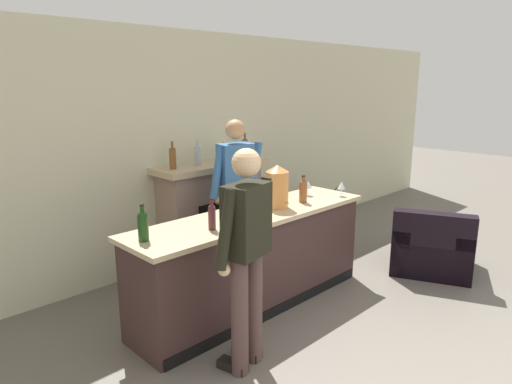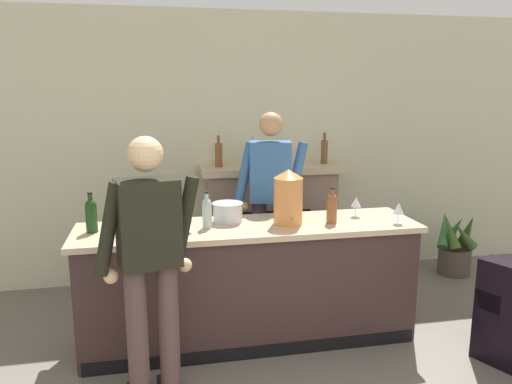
# 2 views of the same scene
# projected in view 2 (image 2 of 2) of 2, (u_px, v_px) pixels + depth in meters

# --- Properties ---
(wall_back_panel) EXTENTS (12.00, 0.07, 2.75)m
(wall_back_panel) POSITION_uv_depth(u_px,v_px,m) (225.00, 148.00, 5.18)
(wall_back_panel) COLOR beige
(wall_back_panel) RESTS_ON ground_plane
(bar_counter) EXTENTS (2.64, 0.67, 0.95)m
(bar_counter) POSITION_uv_depth(u_px,v_px,m) (249.00, 283.00, 3.93)
(bar_counter) COLOR #3B2725
(bar_counter) RESTS_ON ground_plane
(fireplace_stone) EXTENTS (1.45, 0.52, 1.54)m
(fireplace_stone) POSITION_uv_depth(u_px,v_px,m) (271.00, 222.00, 5.17)
(fireplace_stone) COLOR gray
(fireplace_stone) RESTS_ON ground_plane
(potted_plant_corner) EXTENTS (0.47, 0.45, 0.70)m
(potted_plant_corner) POSITION_uv_depth(u_px,v_px,m) (455.00, 248.00, 5.39)
(potted_plant_corner) COLOR #4D433A
(potted_plant_corner) RESTS_ON ground_plane
(person_customer) EXTENTS (0.65, 0.37, 1.72)m
(person_customer) POSITION_uv_depth(u_px,v_px,m) (150.00, 262.00, 3.03)
(person_customer) COLOR #513936
(person_customer) RESTS_ON ground_plane
(person_bartender) EXTENTS (0.65, 0.37, 1.79)m
(person_bartender) POSITION_uv_depth(u_px,v_px,m) (270.00, 202.00, 4.46)
(person_bartender) COLOR #363143
(person_bartender) RESTS_ON ground_plane
(copper_dispenser) EXTENTS (0.23, 0.27, 0.43)m
(copper_dispenser) POSITION_uv_depth(u_px,v_px,m) (288.00, 197.00, 3.84)
(copper_dispenser) COLOR #D08242
(copper_dispenser) RESTS_ON bar_counter
(ice_bucket_steel) EXTENTS (0.24, 0.24, 0.15)m
(ice_bucket_steel) POSITION_uv_depth(u_px,v_px,m) (228.00, 212.00, 3.92)
(ice_bucket_steel) COLOR silver
(ice_bucket_steel) RESTS_ON bar_counter
(wine_bottle_port_short) EXTENTS (0.07, 0.07, 0.28)m
(wine_bottle_port_short) POSITION_uv_depth(u_px,v_px,m) (207.00, 212.00, 3.74)
(wine_bottle_port_short) COLOR #A2B9B3
(wine_bottle_port_short) RESTS_ON bar_counter
(wine_bottle_chardonnay_pale) EXTENTS (0.06, 0.06, 0.27)m
(wine_bottle_chardonnay_pale) POSITION_uv_depth(u_px,v_px,m) (170.00, 217.00, 3.59)
(wine_bottle_chardonnay_pale) COLOR #4D2428
(wine_bottle_chardonnay_pale) RESTS_ON bar_counter
(wine_bottle_merlot_tall) EXTENTS (0.08, 0.08, 0.30)m
(wine_bottle_merlot_tall) POSITION_uv_depth(u_px,v_px,m) (91.00, 214.00, 3.62)
(wine_bottle_merlot_tall) COLOR #193B15
(wine_bottle_merlot_tall) RESTS_ON bar_counter
(wine_bottle_riesling_slim) EXTENTS (0.08, 0.08, 0.28)m
(wine_bottle_riesling_slim) POSITION_uv_depth(u_px,v_px,m) (332.00, 207.00, 3.87)
(wine_bottle_riesling_slim) COLOR brown
(wine_bottle_riesling_slim) RESTS_ON bar_counter
(wine_glass_mid_counter) EXTENTS (0.08, 0.08, 0.17)m
(wine_glass_mid_counter) POSITION_uv_depth(u_px,v_px,m) (188.00, 217.00, 3.61)
(wine_glass_mid_counter) COLOR silver
(wine_glass_mid_counter) RESTS_ON bar_counter
(wine_glass_by_dispenser) EXTENTS (0.08, 0.08, 0.16)m
(wine_glass_by_dispenser) POSITION_uv_depth(u_px,v_px,m) (356.00, 203.00, 4.07)
(wine_glass_by_dispenser) COLOR silver
(wine_glass_by_dispenser) RESTS_ON bar_counter
(wine_glass_front_right) EXTENTS (0.08, 0.08, 0.17)m
(wine_glass_front_right) POSITION_uv_depth(u_px,v_px,m) (398.00, 209.00, 3.85)
(wine_glass_front_right) COLOR silver
(wine_glass_front_right) RESTS_ON bar_counter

